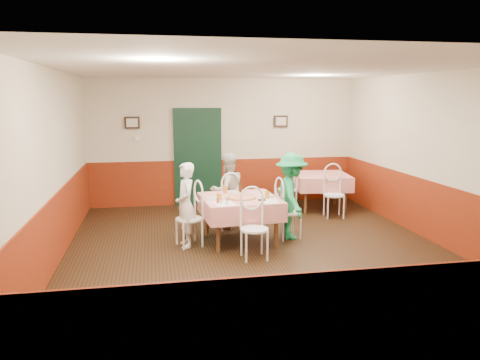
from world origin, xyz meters
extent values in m
plane|color=black|center=(0.00, 0.00, 0.00)|extent=(7.00, 7.00, 0.00)
plane|color=white|center=(0.00, 0.00, 2.80)|extent=(7.00, 7.00, 0.00)
cube|color=beige|center=(0.00, 3.50, 1.40)|extent=(6.00, 0.10, 2.80)
cube|color=beige|center=(0.00, -3.50, 1.40)|extent=(6.00, 0.10, 2.80)
cube|color=beige|center=(-3.00, 0.00, 1.40)|extent=(0.10, 7.00, 2.80)
cube|color=beige|center=(3.00, 0.00, 1.40)|extent=(0.10, 7.00, 2.80)
cube|color=maroon|center=(0.00, 3.48, 0.50)|extent=(6.00, 0.03, 1.00)
cube|color=maroon|center=(0.00, -3.48, 0.50)|extent=(6.00, 0.03, 1.00)
cube|color=maroon|center=(-2.98, 0.00, 0.50)|extent=(0.03, 7.00, 1.00)
cube|color=maroon|center=(2.98, 0.00, 0.50)|extent=(0.03, 7.00, 1.00)
cube|color=black|center=(-0.60, 3.45, 1.05)|extent=(0.96, 0.06, 2.10)
cube|color=black|center=(-2.00, 3.45, 1.85)|extent=(0.32, 0.03, 0.26)
cube|color=black|center=(1.30, 3.45, 1.85)|extent=(0.32, 0.03, 0.26)
cube|color=white|center=(-1.90, 3.45, 1.50)|extent=(0.10, 0.03, 0.10)
cube|color=red|center=(-0.19, 0.52, 0.38)|extent=(1.30, 1.30, 0.77)
cube|color=red|center=(1.97, 2.54, 0.38)|extent=(1.25, 1.25, 0.77)
cylinder|color=#B74723|center=(-0.18, 0.44, 0.78)|extent=(0.49, 0.49, 0.03)
cylinder|color=white|center=(-0.63, 0.50, 0.77)|extent=(0.27, 0.27, 0.01)
cylinder|color=white|center=(0.25, 0.56, 0.77)|extent=(0.27, 0.27, 0.01)
cylinder|color=white|center=(-0.23, 0.95, 0.77)|extent=(0.27, 0.27, 0.01)
cylinder|color=#BF7219|center=(-0.58, 0.26, 0.82)|extent=(0.07, 0.07, 0.12)
cylinder|color=#BF7219|center=(0.22, 0.34, 0.82)|extent=(0.07, 0.07, 0.13)
cylinder|color=#BF7219|center=(-0.38, 0.91, 0.82)|extent=(0.07, 0.07, 0.13)
cylinder|color=#381C0A|center=(-0.11, 0.92, 0.87)|extent=(0.06, 0.06, 0.22)
cylinder|color=silver|center=(-0.56, 0.10, 0.81)|extent=(0.04, 0.04, 0.09)
cylinder|color=silver|center=(-0.49, 0.02, 0.81)|extent=(0.04, 0.04, 0.09)
cylinder|color=#B23319|center=(-0.62, 0.14, 0.81)|extent=(0.04, 0.04, 0.09)
cube|color=white|center=(-0.53, 0.12, 0.76)|extent=(0.38, 0.45, 0.00)
cube|color=white|center=(0.21, 0.15, 0.76)|extent=(0.35, 0.44, 0.00)
cube|color=black|center=(0.10, 0.22, 0.77)|extent=(0.12, 0.10, 0.02)
imported|color=gray|center=(-1.09, 0.46, 0.68)|extent=(0.38, 0.53, 1.37)
imported|color=gray|center=(-0.25, 1.42, 0.70)|extent=(0.81, 0.72, 1.39)
imported|color=gray|center=(0.71, 0.58, 0.73)|extent=(0.59, 0.97, 1.47)
camera|label=1|loc=(-1.58, -6.88, 2.38)|focal=35.00mm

